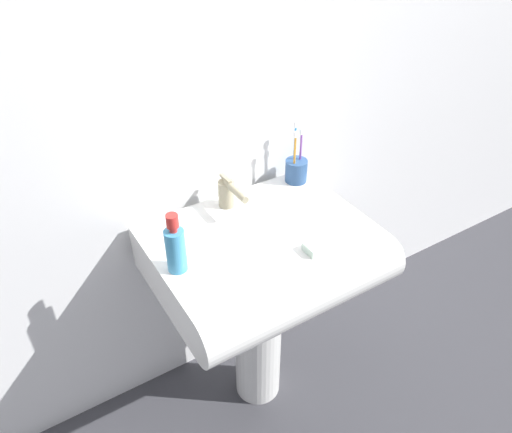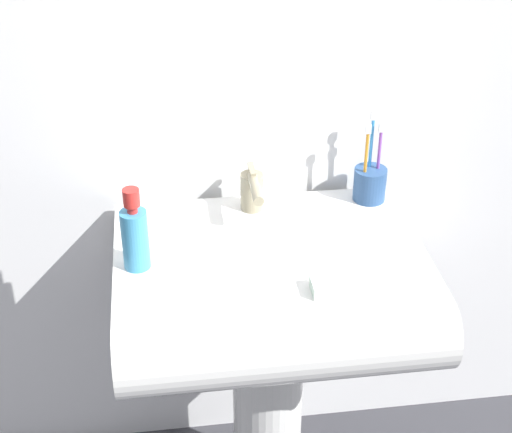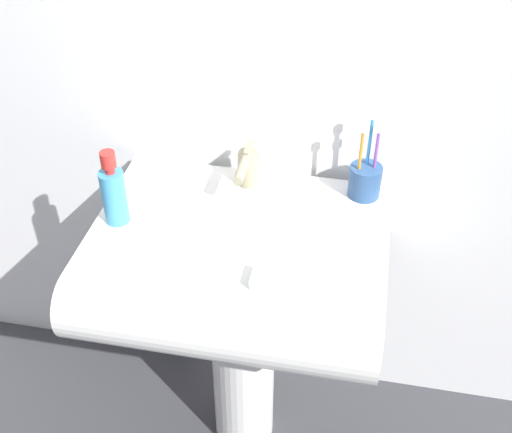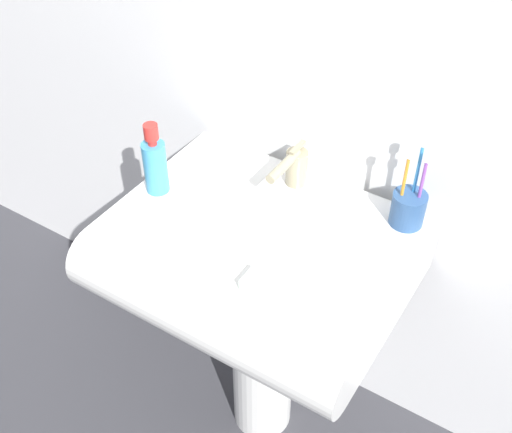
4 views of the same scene
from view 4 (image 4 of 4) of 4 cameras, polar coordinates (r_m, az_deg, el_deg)
name	(u,v)px [view 4 (image 4 of 4)]	position (r m, az deg, el deg)	size (l,w,h in m)	color
ground_plane	(262,414)	(1.96, 0.56, -17.11)	(6.00, 6.00, 0.00)	#38383D
sink_pedestal	(263,351)	(1.71, 0.63, -11.84)	(0.16, 0.16, 0.60)	white
sink_basin	(251,263)	(1.39, -0.44, -4.16)	(0.64, 0.51, 0.14)	white
faucet	(294,167)	(1.45, 3.40, 4.44)	(0.05, 0.15, 0.10)	tan
toothbrush_cup	(408,207)	(1.39, 13.39, 0.83)	(0.07, 0.07, 0.21)	#2D5184
soap_bottle	(155,164)	(1.44, -8.96, 4.63)	(0.05, 0.05, 0.17)	#3F99CC
bar_soap	(265,286)	(1.23, 0.83, -6.24)	(0.09, 0.05, 0.02)	silver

